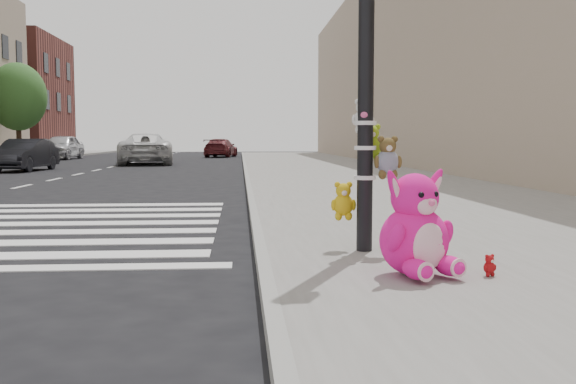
{
  "coord_description": "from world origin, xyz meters",
  "views": [
    {
      "loc": [
        1.34,
        -4.62,
        1.28
      ],
      "look_at": [
        1.81,
        1.77,
        0.75
      ],
      "focal_mm": 40.0,
      "sensor_mm": 36.0,
      "label": 1
    }
  ],
  "objects_px": {
    "pink_bunny": "(416,232)",
    "car_dark_far": "(25,155)",
    "signal_pole": "(367,91)",
    "car_white_near": "(146,149)",
    "red_teddy": "(489,265)"
  },
  "relations": [
    {
      "from": "pink_bunny",
      "to": "car_dark_far",
      "type": "height_order",
      "value": "car_dark_far"
    },
    {
      "from": "signal_pole",
      "to": "car_white_near",
      "type": "height_order",
      "value": "signal_pole"
    },
    {
      "from": "car_white_near",
      "to": "signal_pole",
      "type": "bearing_deg",
      "value": 95.78
    },
    {
      "from": "red_teddy",
      "to": "car_dark_far",
      "type": "bearing_deg",
      "value": 96.79
    },
    {
      "from": "pink_bunny",
      "to": "red_teddy",
      "type": "relative_size",
      "value": 4.9
    },
    {
      "from": "red_teddy",
      "to": "car_dark_far",
      "type": "relative_size",
      "value": 0.05
    },
    {
      "from": "red_teddy",
      "to": "pink_bunny",
      "type": "bearing_deg",
      "value": 153.18
    },
    {
      "from": "car_dark_far",
      "to": "car_white_near",
      "type": "distance_m",
      "value": 7.57
    },
    {
      "from": "pink_bunny",
      "to": "red_teddy",
      "type": "height_order",
      "value": "pink_bunny"
    },
    {
      "from": "red_teddy",
      "to": "car_dark_far",
      "type": "height_order",
      "value": "car_dark_far"
    },
    {
      "from": "pink_bunny",
      "to": "red_teddy",
      "type": "distance_m",
      "value": 0.67
    },
    {
      "from": "signal_pole",
      "to": "car_dark_far",
      "type": "xyz_separation_m",
      "value": [
        -9.85,
        19.91,
        -1.11
      ]
    },
    {
      "from": "pink_bunny",
      "to": "car_dark_far",
      "type": "distance_m",
      "value": 23.41
    },
    {
      "from": "pink_bunny",
      "to": "red_teddy",
      "type": "xyz_separation_m",
      "value": [
        0.6,
        -0.07,
        -0.28
      ]
    },
    {
      "from": "signal_pole",
      "to": "red_teddy",
      "type": "xyz_separation_m",
      "value": [
        0.78,
        -1.32,
        -1.53
      ]
    }
  ]
}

